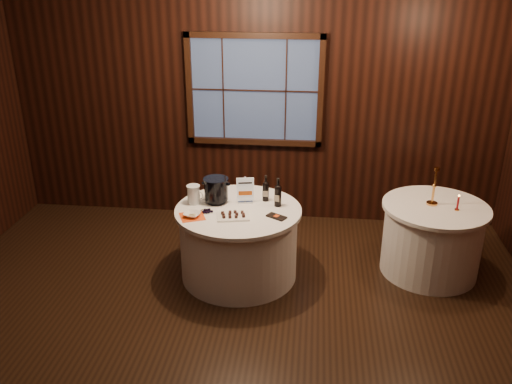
# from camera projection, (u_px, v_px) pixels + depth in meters

# --- Properties ---
(ground) EXTENTS (6.00, 6.00, 0.00)m
(ground) POSITION_uv_depth(u_px,v_px,m) (224.00, 334.00, 4.84)
(ground) COLOR black
(ground) RESTS_ON ground
(back_wall) EXTENTS (6.00, 0.10, 3.00)m
(back_wall) POSITION_uv_depth(u_px,v_px,m) (255.00, 99.00, 6.50)
(back_wall) COLOR black
(back_wall) RESTS_ON ground
(main_table) EXTENTS (1.28, 1.28, 0.77)m
(main_table) POSITION_uv_depth(u_px,v_px,m) (239.00, 242.00, 5.60)
(main_table) COLOR white
(main_table) RESTS_ON ground
(side_table) EXTENTS (1.08, 1.08, 0.77)m
(side_table) POSITION_uv_depth(u_px,v_px,m) (432.00, 239.00, 5.67)
(side_table) COLOR white
(side_table) RESTS_ON ground
(sign_stand) EXTENTS (0.18, 0.11, 0.29)m
(sign_stand) POSITION_uv_depth(u_px,v_px,m) (245.00, 194.00, 5.55)
(sign_stand) COLOR #BBBBC2
(sign_stand) RESTS_ON main_table
(port_bottle_left) EXTENTS (0.07, 0.07, 0.28)m
(port_bottle_left) POSITION_uv_depth(u_px,v_px,m) (266.00, 190.00, 5.59)
(port_bottle_left) COLOR black
(port_bottle_left) RESTS_ON main_table
(port_bottle_right) EXTENTS (0.07, 0.08, 0.30)m
(port_bottle_right) POSITION_uv_depth(u_px,v_px,m) (278.00, 194.00, 5.46)
(port_bottle_right) COLOR black
(port_bottle_right) RESTS_ON main_table
(ice_bucket) EXTENTS (0.26, 0.26, 0.26)m
(ice_bucket) POSITION_uv_depth(u_px,v_px,m) (216.00, 190.00, 5.54)
(ice_bucket) COLOR black
(ice_bucket) RESTS_ON main_table
(chocolate_plate) EXTENTS (0.35, 0.27, 0.04)m
(chocolate_plate) POSITION_uv_depth(u_px,v_px,m) (233.00, 216.00, 5.26)
(chocolate_plate) COLOR white
(chocolate_plate) RESTS_ON main_table
(chocolate_box) EXTENTS (0.21, 0.18, 0.02)m
(chocolate_box) POSITION_uv_depth(u_px,v_px,m) (276.00, 217.00, 5.26)
(chocolate_box) COLOR black
(chocolate_box) RESTS_ON main_table
(grape_bunch) EXTENTS (0.17, 0.08, 0.04)m
(grape_bunch) POSITION_uv_depth(u_px,v_px,m) (207.00, 211.00, 5.35)
(grape_bunch) COLOR black
(grape_bunch) RESTS_ON main_table
(glass_pitcher) EXTENTS (0.18, 0.14, 0.20)m
(glass_pitcher) POSITION_uv_depth(u_px,v_px,m) (194.00, 194.00, 5.53)
(glass_pitcher) COLOR silver
(glass_pitcher) RESTS_ON main_table
(orange_napkin) EXTENTS (0.30, 0.30, 0.00)m
(orange_napkin) POSITION_uv_depth(u_px,v_px,m) (192.00, 216.00, 5.28)
(orange_napkin) COLOR #E84913
(orange_napkin) RESTS_ON main_table
(cracker_bowl) EXTENTS (0.19, 0.19, 0.04)m
(cracker_bowl) POSITION_uv_depth(u_px,v_px,m) (192.00, 214.00, 5.27)
(cracker_bowl) COLOR white
(cracker_bowl) RESTS_ON orange_napkin
(brass_candlestick) EXTENTS (0.11, 0.11, 0.40)m
(brass_candlestick) POSITION_uv_depth(u_px,v_px,m) (434.00, 191.00, 5.49)
(brass_candlestick) COLOR #D18C41
(brass_candlestick) RESTS_ON side_table
(red_candle) EXTENTS (0.05, 0.05, 0.17)m
(red_candle) POSITION_uv_depth(u_px,v_px,m) (458.00, 204.00, 5.39)
(red_candle) COLOR #D18C41
(red_candle) RESTS_ON side_table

